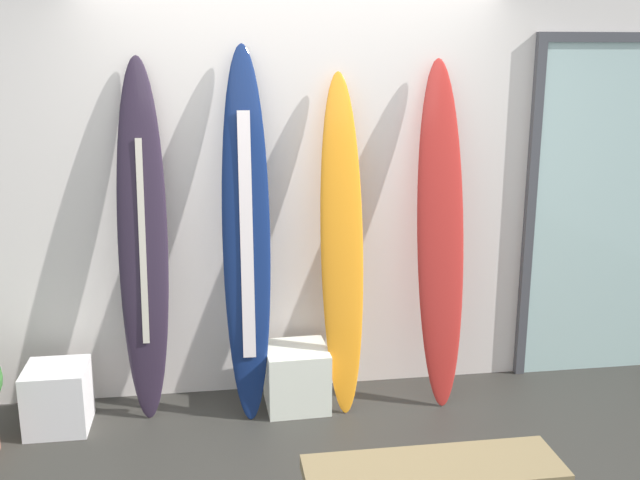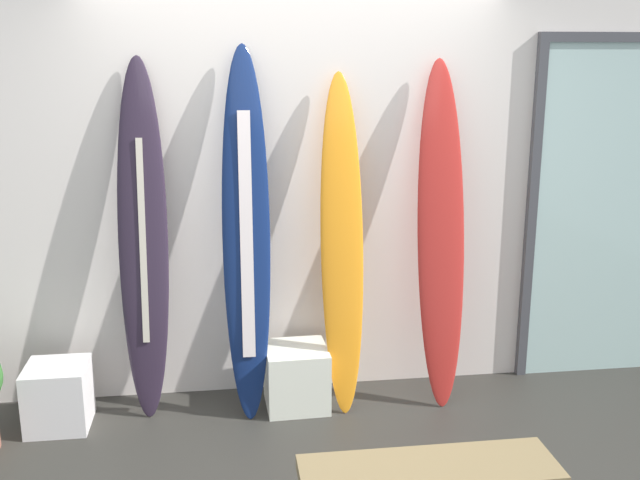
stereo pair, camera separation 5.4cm
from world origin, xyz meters
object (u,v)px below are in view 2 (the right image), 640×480
Objects in this scene: display_block_left at (58,396)px; surfboard_navy at (246,237)px; display_block_center at (296,377)px; glass_door at (603,205)px; surfboard_charcoal at (143,243)px; surfboard_crimson at (441,235)px; surfboard_sunset at (342,248)px; bench at (429,478)px.

surfboard_navy is at bearing 5.13° from display_block_left.
glass_door reaches higher than display_block_center.
surfboard_charcoal is at bearing 173.73° from display_block_center.
surfboard_navy is 1.04× the size of surfboard_crimson.
display_block_center is 0.17× the size of glass_door.
surfboard_charcoal is 1.17m from surfboard_sunset.
surfboard_charcoal is at bearing 17.70° from display_block_left.
surfboard_charcoal is 0.94× the size of glass_door.
display_block_left is at bearing -177.47° from surfboard_crimson.
display_block_center is (0.88, -0.10, -0.86)m from surfboard_charcoal.
surfboard_charcoal is 1.95× the size of bench.
surfboard_charcoal is 1.05× the size of surfboard_sunset.
glass_door is (1.17, 0.23, 0.11)m from surfboard_crimson.
surfboard_charcoal is 0.97× the size of surfboard_navy.
display_block_left is 0.98× the size of display_block_center.
surfboard_navy is at bearing 173.64° from display_block_center.
surfboard_sunset is at bearing -0.13° from surfboard_navy.
surfboard_navy is at bearing 113.83° from bench.
glass_door is (3.47, 0.33, 0.97)m from display_block_left.
surfboard_crimson is 1.94× the size of bench.
surfboard_navy is 0.94m from display_block_center.
surfboard_charcoal reaches higher than surfboard_sunset.
bench is at bearing -66.17° from surfboard_navy.
display_block_center is at bearing -172.79° from glass_door.
bench is at bearing -75.24° from display_block_center.
glass_door is (1.78, 0.23, 0.16)m from surfboard_sunset.
display_block_center is (0.29, -0.03, -0.89)m from surfboard_navy.
glass_door reaches higher than surfboard_charcoal.
surfboard_charcoal is 1.02m from display_block_left.
bench is at bearing -133.00° from glass_door.
display_block_center is 2.29m from glass_door.
glass_door is at bearing 3.18° from surfboard_charcoal.
display_block_center is 1.59m from bench.
surfboard_sunset is 0.86m from display_block_center.
surfboard_sunset is at bearing -172.61° from glass_door.
surfboard_charcoal is 2.95m from glass_door.
display_block_center is (-0.90, -0.03, -0.86)m from surfboard_crimson.
surfboard_crimson is 2.46m from display_block_left.
surfboard_charcoal is 5.50× the size of display_block_center.
display_block_left is at bearing -177.20° from display_block_center.
surfboard_navy reaches higher than display_block_center.
glass_door reaches higher than surfboard_navy.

